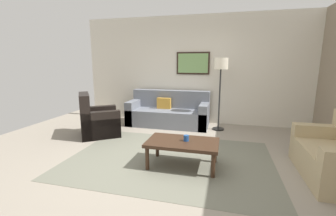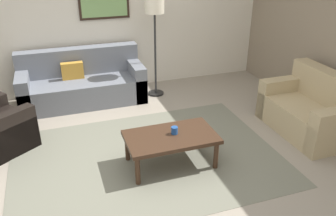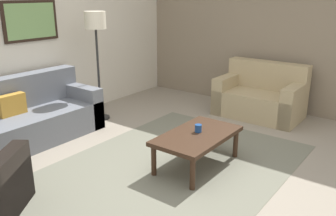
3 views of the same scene
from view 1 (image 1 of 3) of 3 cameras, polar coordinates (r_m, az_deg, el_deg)
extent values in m
plane|color=gray|center=(3.94, 0.47, -12.64)|extent=(8.00, 8.00, 0.00)
cube|color=silver|center=(6.16, 6.42, 9.41)|extent=(6.00, 0.12, 2.80)
cube|color=slate|center=(3.94, 0.47, -12.59)|extent=(3.36, 2.40, 0.01)
cube|color=slate|center=(5.87, 0.02, -2.37)|extent=(2.05, 0.85, 0.42)
cube|color=slate|center=(6.11, 0.73, 0.39)|extent=(2.05, 0.24, 0.88)
cube|color=slate|center=(6.13, -8.40, -0.92)|extent=(0.20, 0.85, 0.62)
cube|color=slate|center=(5.69, 9.10, -1.92)|extent=(0.20, 0.85, 0.62)
cube|color=gold|center=(5.91, -1.01, 1.20)|extent=(0.36, 0.12, 0.28)
cube|color=tan|center=(4.01, 36.36, -11.31)|extent=(0.83, 1.35, 0.42)
cube|color=tan|center=(4.48, 33.81, -7.40)|extent=(0.83, 0.20, 0.62)
cube|color=black|center=(5.32, -16.68, -4.19)|extent=(1.12, 1.12, 0.44)
cube|color=black|center=(5.25, -20.10, -1.74)|extent=(0.63, 0.77, 0.95)
cube|color=black|center=(4.99, -16.44, -4.24)|extent=(0.74, 0.59, 0.60)
cube|color=black|center=(5.61, -17.00, -2.56)|extent=(0.74, 0.59, 0.60)
cylinder|color=#382316|center=(3.52, -5.24, -12.52)|extent=(0.06, 0.06, 0.36)
cylinder|color=#382316|center=(3.35, 11.28, -14.04)|extent=(0.06, 0.06, 0.36)
cylinder|color=#382316|center=(3.98, -2.70, -9.62)|extent=(0.06, 0.06, 0.36)
cylinder|color=#382316|center=(3.82, 11.74, -10.74)|extent=(0.06, 0.06, 0.36)
cube|color=#382316|center=(3.56, 3.67, -8.68)|extent=(1.10, 0.64, 0.05)
cylinder|color=#1E478C|center=(3.55, 4.60, -7.55)|extent=(0.08, 0.08, 0.09)
cylinder|color=black|center=(5.68, 12.49, -5.14)|extent=(0.28, 0.28, 0.03)
cylinder|color=#262626|center=(5.52, 12.80, 1.94)|extent=(0.04, 0.04, 1.45)
cylinder|color=beige|center=(5.45, 13.20, 10.83)|extent=(0.32, 0.32, 0.26)
cube|color=black|center=(6.07, 6.29, 11.14)|extent=(0.86, 0.04, 0.58)
cube|color=#7BA561|center=(6.06, 6.27, 11.14)|extent=(0.78, 0.01, 0.50)
camera|label=2|loc=(2.07, -86.58, 28.26)|focal=37.38mm
camera|label=3|loc=(4.11, -59.34, 11.20)|focal=38.11mm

